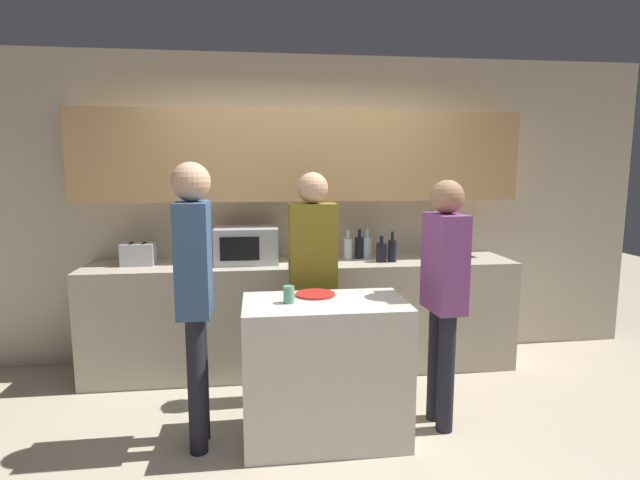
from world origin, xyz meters
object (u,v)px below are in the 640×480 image
at_px(cup_0, 289,295).
at_px(person_left, 444,283).
at_px(bottle_3, 381,252).
at_px(person_right, 313,267).
at_px(bottle_2, 367,247).
at_px(plate_on_island, 315,294).
at_px(bottle_0, 348,248).
at_px(toaster, 138,254).
at_px(bottle_4, 392,250).
at_px(microwave, 246,245).
at_px(person_center, 194,280).
at_px(bottle_1, 359,247).
at_px(potted_plant, 446,236).

distance_m(cup_0, person_left, 1.02).
bearing_deg(bottle_3, person_right, -141.25).
distance_m(bottle_2, plate_on_island, 1.27).
height_order(bottle_0, person_left, person_left).
height_order(toaster, person_left, person_left).
height_order(bottle_4, person_left, person_left).
relative_size(bottle_2, plate_on_island, 0.98).
bearing_deg(person_left, microwave, 45.44).
bearing_deg(bottle_3, person_center, -142.93).
xyz_separation_m(person_left, person_center, (-1.58, -0.06, 0.08)).
relative_size(microwave, bottle_3, 2.32).
bearing_deg(bottle_2, bottle_3, -68.16).
bearing_deg(bottle_3, person_left, -80.75).
xyz_separation_m(bottle_2, person_center, (-1.34, -1.27, 0.03)).
distance_m(bottle_3, plate_on_island, 1.14).
distance_m(bottle_2, cup_0, 1.49).
distance_m(bottle_1, person_left, 1.25).
relative_size(bottle_4, person_right, 0.15).
relative_size(bottle_1, person_center, 0.15).
bearing_deg(toaster, person_right, -24.45).
bearing_deg(bottle_2, bottle_4, -50.56).
xyz_separation_m(bottle_1, plate_on_island, (-0.52, -1.11, -0.12)).
bearing_deg(bottle_3, plate_on_island, -126.17).
xyz_separation_m(bottle_0, bottle_1, (0.11, 0.04, 0.00)).
height_order(bottle_3, person_center, person_center).
distance_m(plate_on_island, person_left, 0.85).
bearing_deg(cup_0, person_center, 179.29).
bearing_deg(person_center, microwave, 165.91).
bearing_deg(bottle_1, bottle_0, -157.97).
distance_m(toaster, plate_on_island, 1.69).
relative_size(bottle_1, plate_on_island, 0.99).
distance_m(microwave, toaster, 0.88).
bearing_deg(toaster, plate_on_island, -37.42).
xyz_separation_m(microwave, toaster, (-0.88, 0.00, -0.06)).
distance_m(bottle_0, bottle_4, 0.39).
xyz_separation_m(bottle_2, bottle_3, (0.08, -0.20, -0.01)).
xyz_separation_m(toaster, plate_on_island, (1.34, -1.03, -0.12)).
bearing_deg(bottle_3, bottle_1, 127.56).
xyz_separation_m(potted_plant, plate_on_island, (-1.28, -1.03, -0.22)).
height_order(potted_plant, bottle_3, potted_plant).
bearing_deg(bottle_4, toaster, 176.80).
relative_size(bottle_4, cup_0, 2.43).
bearing_deg(person_right, bottle_2, -130.04).
xyz_separation_m(bottle_2, cup_0, (-0.78, -1.28, -0.08)).
height_order(cup_0, person_left, person_left).
relative_size(bottle_2, cup_0, 2.39).
bearing_deg(person_left, bottle_4, 0.38).
relative_size(person_left, person_right, 0.97).
distance_m(plate_on_island, person_center, 0.78).
height_order(bottle_2, plate_on_island, bottle_2).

